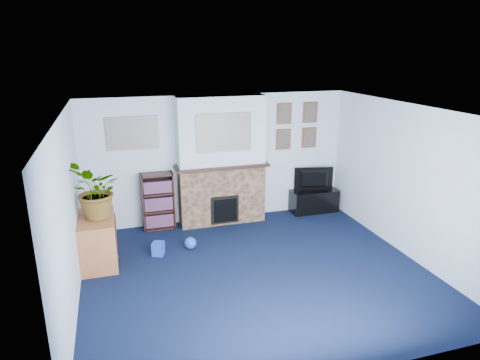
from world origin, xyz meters
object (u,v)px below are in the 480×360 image
object	(u,v)px
sideboard	(98,242)
tv_stand	(314,201)
television	(315,179)
bookshelf	(158,202)

from	to	relation	value
sideboard	tv_stand	bearing A→B (deg)	13.69
television	sideboard	distance (m)	4.31
bookshelf	tv_stand	bearing A→B (deg)	-1.41
bookshelf	sideboard	distance (m)	1.52
tv_stand	television	world-z (taller)	television
television	tv_stand	bearing A→B (deg)	101.35
tv_stand	television	distance (m)	0.45
tv_stand	television	size ratio (longest dim) A/B	1.20
tv_stand	bookshelf	bearing A→B (deg)	178.59
television	bookshelf	bearing A→B (deg)	10.32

